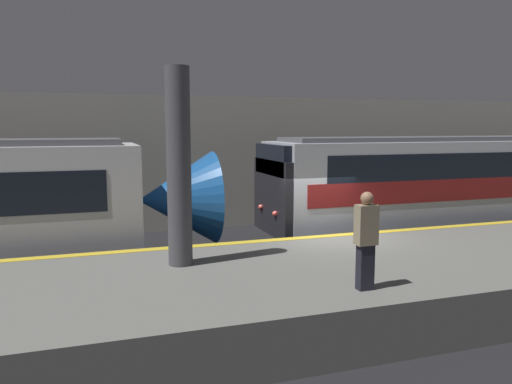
# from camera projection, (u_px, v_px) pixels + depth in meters

# --- Properties ---
(ground_plane) EXTENTS (120.00, 120.00, 0.00)m
(ground_plane) POSITION_uv_depth(u_px,v_px,m) (329.00, 271.00, 13.78)
(ground_plane) COLOR black
(platform) EXTENTS (40.00, 5.21, 1.04)m
(platform) POSITION_uv_depth(u_px,v_px,m) (381.00, 281.00, 11.27)
(platform) COLOR slate
(platform) RESTS_ON ground
(station_rear_barrier) EXTENTS (50.00, 0.15, 5.13)m
(station_rear_barrier) POSITION_uv_depth(u_px,v_px,m) (252.00, 162.00, 19.95)
(station_rear_barrier) COLOR #B2AD9E
(station_rear_barrier) RESTS_ON ground
(support_pillar_near) EXTENTS (0.51, 0.51, 4.17)m
(support_pillar_near) POSITION_uv_depth(u_px,v_px,m) (179.00, 168.00, 10.45)
(support_pillar_near) COLOR #47474C
(support_pillar_near) RESTS_ON platform
(person_waiting) EXTENTS (0.38, 0.24, 1.79)m
(person_waiting) POSITION_uv_depth(u_px,v_px,m) (366.00, 238.00, 8.95)
(person_waiting) COLOR black
(person_waiting) RESTS_ON platform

